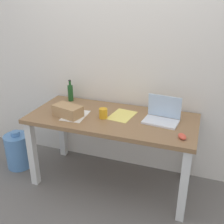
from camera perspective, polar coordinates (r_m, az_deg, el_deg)
ground_plane at (r=2.94m, az=0.00°, el=-14.55°), size 8.00×8.00×0.00m
back_wall at (r=2.77m, az=3.00°, el=12.75°), size 5.20×0.08×2.60m
desk at (r=2.60m, az=0.00°, el=-3.18°), size 1.61×0.72×0.75m
laptop_right at (r=2.48m, az=10.72°, el=-0.85°), size 0.33×0.24×0.23m
beer_bottle at (r=2.96m, az=-8.94°, el=4.18°), size 0.06×0.06×0.24m
computer_mouse at (r=2.24m, az=14.89°, el=-5.09°), size 0.10×0.12×0.03m
cardboard_box at (r=2.58m, az=-9.52°, el=0.24°), size 0.31×0.22×0.11m
coffee_mug at (r=2.51m, az=-1.91°, el=-0.28°), size 0.08×0.08×0.09m
paper_sheet_near_back at (r=2.58m, az=2.19°, el=-0.74°), size 0.25×0.32×0.00m
paper_sheet_front_left at (r=2.60m, az=-7.90°, el=-0.75°), size 0.23×0.31×0.00m
water_cooler_jug at (r=3.24m, az=-19.56°, el=-7.84°), size 0.28×0.28×0.45m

